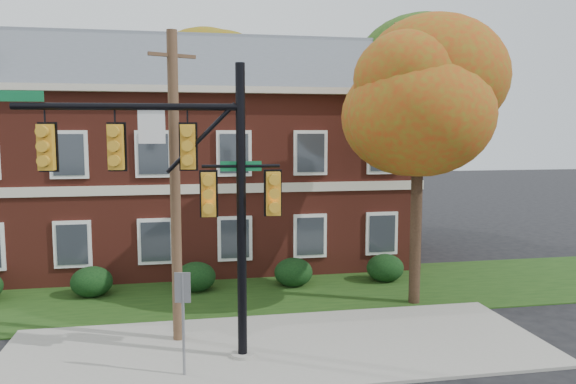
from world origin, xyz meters
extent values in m
plane|color=black|center=(0.00, 0.00, 0.00)|extent=(120.00, 120.00, 0.00)
cube|color=gray|center=(0.00, 1.00, 0.04)|extent=(14.00, 5.00, 0.08)
cube|color=#193811|center=(0.00, 6.00, 0.02)|extent=(30.00, 6.00, 0.04)
cube|color=maroon|center=(-2.00, 12.00, 3.50)|extent=(18.00, 8.00, 7.00)
cube|color=beige|center=(-2.00, 12.00, 7.12)|extent=(18.80, 8.80, 0.24)
cube|color=beige|center=(-2.00, 7.97, 3.50)|extent=(18.00, 0.12, 0.35)
ellipsoid|color=black|center=(-5.50, 6.70, 0.53)|extent=(1.40, 1.26, 1.05)
ellipsoid|color=black|center=(-2.00, 6.70, 0.53)|extent=(1.40, 1.26, 1.05)
ellipsoid|color=black|center=(1.50, 6.70, 0.53)|extent=(1.40, 1.26, 1.05)
ellipsoid|color=black|center=(5.00, 6.70, 0.53)|extent=(1.40, 1.26, 1.05)
cylinder|color=black|center=(5.00, 4.00, 2.88)|extent=(0.36, 0.36, 5.76)
ellipsoid|color=#B9280F|center=(5.00, 4.00, 6.48)|extent=(4.25, 4.25, 3.60)
ellipsoid|color=#B9280F|center=(5.62, 3.62, 7.08)|extent=(3.50, 3.50, 3.00)
cylinder|color=black|center=(9.00, 13.00, 3.52)|extent=(0.36, 0.36, 7.04)
ellipsoid|color=#163B10|center=(9.00, 13.00, 7.92)|extent=(5.95, 5.95, 5.04)
ellipsoid|color=#163B10|center=(9.88, 12.47, 8.52)|extent=(4.90, 4.90, 4.20)
cylinder|color=black|center=(-1.00, 20.00, 3.84)|extent=(0.36, 0.36, 7.68)
ellipsoid|color=#9A520D|center=(-1.00, 20.00, 8.64)|extent=(6.46, 6.46, 5.47)
ellipsoid|color=#9A520D|center=(-0.05, 19.43, 9.24)|extent=(5.32, 5.32, 4.56)
cylinder|color=gray|center=(-1.00, 0.52, 0.08)|extent=(0.58, 0.58, 0.17)
cylinder|color=black|center=(-1.00, 0.52, 3.61)|extent=(0.24, 0.24, 7.23)
cylinder|color=black|center=(-3.57, 0.69, 6.19)|extent=(5.16, 0.52, 0.17)
cylinder|color=black|center=(-1.00, 0.52, 4.80)|extent=(1.86, 0.21, 0.08)
cube|color=gold|center=(-5.43, 0.82, 5.27)|extent=(0.47, 0.34, 1.20)
cube|color=gold|center=(-3.88, 0.72, 5.27)|extent=(0.47, 0.34, 1.20)
cube|color=gold|center=(-2.24, 0.60, 5.27)|extent=(0.47, 0.34, 1.20)
cube|color=silver|center=(-3.06, 0.66, 5.73)|extent=(0.62, 0.08, 0.77)
cube|color=#0D6332|center=(-5.94, 0.86, 6.42)|extent=(1.03, 0.11, 0.25)
cube|color=gold|center=(-1.77, 0.57, 4.13)|extent=(0.47, 0.34, 1.20)
cube|color=gold|center=(-0.23, 0.47, 4.13)|extent=(0.47, 0.34, 1.20)
cube|color=#0D6332|center=(-1.00, 0.52, 4.80)|extent=(0.98, 0.11, 0.24)
cylinder|color=#513A25|center=(-2.57, 2.00, 4.09)|extent=(0.36, 0.36, 8.18)
cube|color=#513A25|center=(-2.57, 2.00, 7.55)|extent=(1.20, 0.59, 0.09)
cylinder|color=slate|center=(-2.42, -0.28, 1.23)|extent=(0.08, 0.08, 2.46)
cube|color=slate|center=(-2.42, -0.28, 2.13)|extent=(0.36, 0.11, 0.69)
camera|label=1|loc=(-2.35, -12.82, 5.65)|focal=35.00mm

